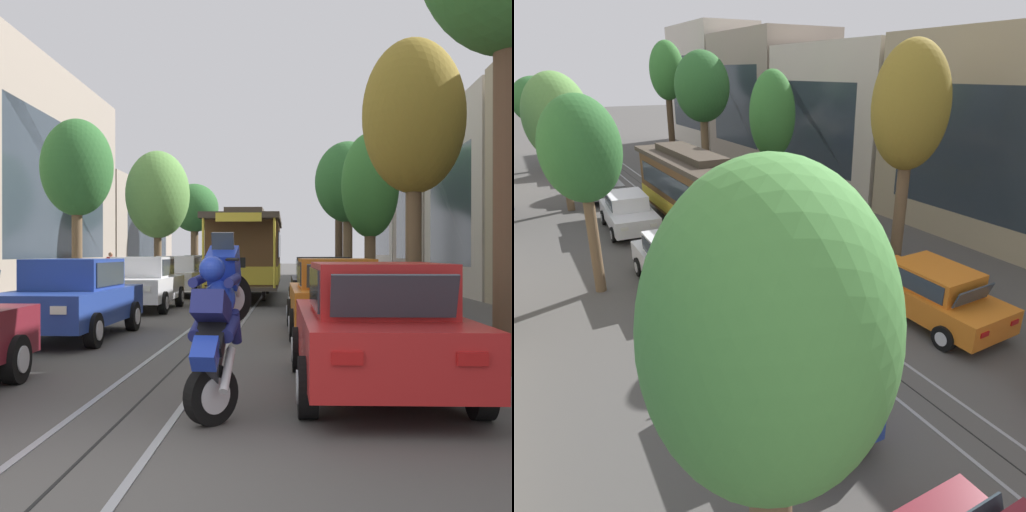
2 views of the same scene
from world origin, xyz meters
TOP-DOWN VIEW (x-y plane):
  - ground_plane at (0.00, 20.70)m, footprint 160.00×160.00m
  - trolley_track_rails at (0.00, 23.88)m, footprint 1.14×59.76m
  - building_facade_right at (10.84, 25.63)m, footprint 5.85×51.46m
  - parked_car_blue_second_left at (-2.65, 8.56)m, footprint 2.06×4.39m
  - parked_car_white_mid_left at (-2.72, 15.04)m, footprint 2.01×4.37m
  - parked_car_white_fourth_left at (-2.72, 21.46)m, footprint 2.12×4.41m
  - parked_car_grey_fifth_left at (-2.70, 27.90)m, footprint 2.09×4.40m
  - parked_car_blue_sixth_left at (-2.69, 33.83)m, footprint 2.10×4.41m
  - parked_car_green_far_left at (-2.83, 40.50)m, footprint 2.07×4.39m
  - parked_car_red_near_right at (2.75, 3.72)m, footprint 2.07×4.39m
  - parked_car_orange_second_right at (2.62, 9.55)m, footprint 2.08×4.39m
  - parked_car_black_mid_right at (2.61, 15.18)m, footprint 2.05×4.38m
  - street_tree_kerb_left_second at (-4.96, 15.78)m, footprint 2.25×2.15m
  - street_tree_kerb_left_mid at (-4.53, 25.95)m, footprint 2.97×3.03m
  - street_tree_kerb_left_fourth at (-4.59, 37.75)m, footprint 3.09×3.22m
  - street_tree_kerb_right_second at (4.93, 13.31)m, footprint 2.72×2.29m
  - street_tree_kerb_right_mid at (4.83, 22.33)m, footprint 2.31×2.08m
  - street_tree_kerb_right_fourth at (4.66, 31.12)m, footprint 3.51×3.28m
  - street_tree_kerb_right_far at (4.68, 38.30)m, footprint 2.57×2.68m
  - cable_car_trolley at (0.00, 20.92)m, footprint 2.65×9.15m
  - motorcycle_with_rider at (0.97, 2.40)m, footprint 0.58×1.78m
  - pedestrian_on_left_pavement at (-7.17, 27.42)m, footprint 0.55×0.27m

SIDE VIEW (x-z plane):
  - ground_plane at x=0.00m, z-range 0.00..0.00m
  - trolley_track_rails at x=0.00m, z-range 0.00..0.01m
  - parked_car_blue_second_left at x=-2.65m, z-range 0.01..1.59m
  - parked_car_white_mid_left at x=-2.72m, z-range 0.01..1.59m
  - parked_car_white_fourth_left at x=-2.72m, z-range 0.01..1.59m
  - parked_car_grey_fifth_left at x=-2.70m, z-range 0.01..1.59m
  - parked_car_blue_sixth_left at x=-2.69m, z-range 0.01..1.59m
  - parked_car_green_far_left at x=-2.83m, z-range 0.01..1.59m
  - parked_car_red_near_right at x=2.75m, z-range 0.01..1.59m
  - parked_car_orange_second_right at x=2.62m, z-range 0.01..1.59m
  - parked_car_black_mid_right at x=2.61m, z-range 0.01..1.59m
  - pedestrian_on_left_pavement at x=-7.17m, z-range 0.12..1.86m
  - motorcycle_with_rider at x=0.97m, z-range 0.04..1.97m
  - cable_car_trolley at x=0.00m, z-range 0.02..3.30m
  - street_tree_kerb_left_second at x=-4.96m, z-range 1.36..7.23m
  - street_tree_kerb_right_mid at x=4.83m, z-range 1.07..7.59m
  - street_tree_kerb_left_mid at x=-4.53m, z-range 1.16..7.60m
  - building_facade_right at x=10.84m, z-range -0.75..9.54m
  - street_tree_kerb_left_fourth at x=-4.59m, z-range 1.45..7.59m
  - street_tree_kerb_right_second at x=4.93m, z-range 1.55..8.94m
  - street_tree_kerb_right_fourth at x=4.66m, z-range 1.59..9.25m
  - street_tree_kerb_right_far at x=4.68m, z-range 2.01..10.57m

